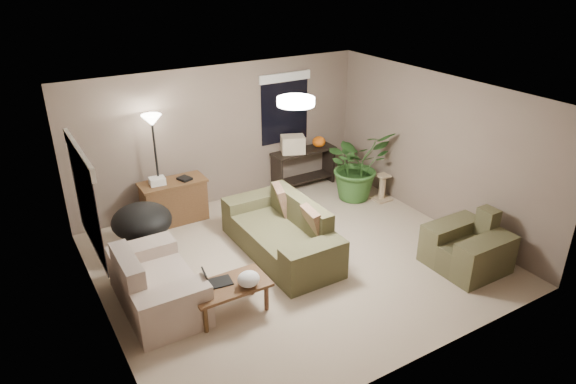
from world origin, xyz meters
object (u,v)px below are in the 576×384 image
main_sofa (283,235)px  console_table (304,165)px  armchair (467,249)px  coffee_table (229,289)px  cat_scratching_post (382,189)px  desk (174,201)px  floor_lamp (153,134)px  loveseat (155,286)px  houseplant (356,172)px  papasan_chair (143,226)px

main_sofa → console_table: bearing=50.2°
main_sofa → armchair: 2.73m
coffee_table → cat_scratching_post: size_ratio=2.00×
main_sofa → cat_scratching_post: bearing=14.4°
desk → console_table: (2.69, 0.13, 0.06)m
armchair → floor_lamp: floor_lamp is taller
armchair → coffee_table: bearing=166.6°
armchair → desk: 4.77m
loveseat → cat_scratching_post: loveseat is taller
console_table → cat_scratching_post: bearing=-54.9°
main_sofa → houseplant: size_ratio=1.67×
loveseat → console_table: bearing=31.2°
console_table → cat_scratching_post: (0.91, -1.30, -0.22)m
coffee_table → desk: 2.75m
main_sofa → papasan_chair: bearing=149.5°
main_sofa → papasan_chair: 2.12m
desk → houseplant: houseplant is taller
papasan_chair → cat_scratching_post: (4.36, -0.43, -0.25)m
main_sofa → houseplant: bearing=24.5°
coffee_table → houseplant: size_ratio=0.76×
main_sofa → desk: (-1.06, 1.82, 0.08)m
main_sofa → cat_scratching_post: size_ratio=4.40×
loveseat → armchair: size_ratio=1.60×
console_table → floor_lamp: (-2.90, -0.07, 1.16)m
houseplant → main_sofa: bearing=-155.5°
desk → floor_lamp: 1.24m
console_table → floor_lamp: floor_lamp is taller
loveseat → coffee_table: loveseat is taller
armchair → console_table: 3.71m
loveseat → cat_scratching_post: size_ratio=3.20×
main_sofa → houseplant: houseplant is taller
cat_scratching_post → main_sofa: bearing=-165.6°
papasan_chair → console_table: bearing=14.2°
cat_scratching_post → floor_lamp: bearing=162.1°
coffee_table → papasan_chair: bearing=104.3°
coffee_table → console_table: console_table is taller
main_sofa → console_table: (1.62, 1.95, 0.14)m
armchair → papasan_chair: armchair is taller
armchair → coffee_table: size_ratio=1.00×
armchair → console_table: bearing=97.5°
desk → papasan_chair: papasan_chair is taller
main_sofa → armchair: size_ratio=2.20×
desk → cat_scratching_post: desk is taller
papasan_chair → houseplant: bearing=-1.2°
loveseat → desk: bearing=64.2°
desk → papasan_chair: size_ratio=1.14×
floor_lamp → houseplant: 3.73m
console_table → main_sofa: bearing=-129.8°
loveseat → console_table: (3.71, 2.25, 0.14)m
papasan_chair → desk: bearing=44.5°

